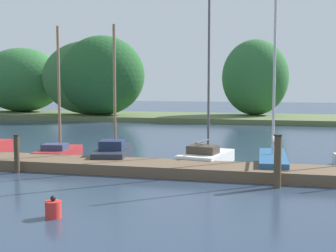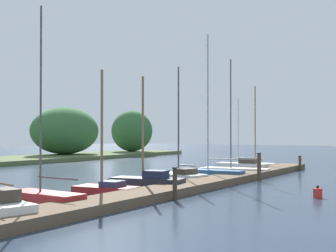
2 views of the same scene
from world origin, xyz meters
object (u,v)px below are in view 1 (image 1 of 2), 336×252
object	(u,v)px
sailboat_6	(273,158)
mooring_piling_1	(17,154)
mooring_piling_2	(278,161)
channel_buoy_0	(53,209)
sailboat_3	(59,149)
sailboat_4	(115,152)
sailboat_5	(207,155)

from	to	relation	value
sailboat_6	mooring_piling_1	bearing A→B (deg)	105.65
mooring_piling_2	channel_buoy_0	world-z (taller)	mooring_piling_2
mooring_piling_2	channel_buoy_0	bearing A→B (deg)	-138.02
sailboat_3	sailboat_6	xyz separation A→B (m)	(8.58, -0.62, 0.09)
sailboat_3	channel_buoy_0	world-z (taller)	sailboat_3
sailboat_4	channel_buoy_0	bearing A→B (deg)	179.05
sailboat_6	mooring_piling_1	distance (m)	8.82
sailboat_6	mooring_piling_1	world-z (taller)	sailboat_6
sailboat_3	mooring_piling_2	bearing A→B (deg)	-118.98
sailboat_3	sailboat_4	distance (m)	2.59
mooring_piling_1	channel_buoy_0	distance (m)	5.87
sailboat_3	sailboat_5	world-z (taller)	sailboat_5
mooring_piling_1	sailboat_4	bearing A→B (deg)	52.12
sailboat_3	sailboat_5	size ratio (longest dim) A/B	0.86
mooring_piling_1	mooring_piling_2	size ratio (longest dim) A/B	0.84
sailboat_6	mooring_piling_2	bearing A→B (deg)	-178.73
sailboat_6	channel_buoy_0	xyz separation A→B (m)	(-4.62, -7.26, -0.21)
mooring_piling_1	mooring_piling_2	world-z (taller)	mooring_piling_2
sailboat_3	sailboat_4	size ratio (longest dim) A/B	1.01
sailboat_3	sailboat_4	bearing A→B (deg)	-105.03
sailboat_3	sailboat_4	world-z (taller)	sailboat_3
mooring_piling_1	sailboat_6	bearing A→B (deg)	18.31
sailboat_6	mooring_piling_2	world-z (taller)	sailboat_6
sailboat_3	mooring_piling_1	xyz separation A→B (m)	(0.20, -3.39, 0.33)
sailboat_4	mooring_piling_2	distance (m)	7.00
sailboat_3	mooring_piling_2	size ratio (longest dim) A/B	3.44
sailboat_6	channel_buoy_0	bearing A→B (deg)	144.87
mooring_piling_2	sailboat_3	bearing A→B (deg)	158.01
sailboat_5	mooring_piling_2	xyz separation A→B (m)	(2.62, -3.45, 0.45)
channel_buoy_0	sailboat_4	bearing A→B (deg)	100.49
sailboat_5	mooring_piling_1	world-z (taller)	sailboat_5
sailboat_5	sailboat_6	xyz separation A→B (m)	(2.42, -0.53, 0.08)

